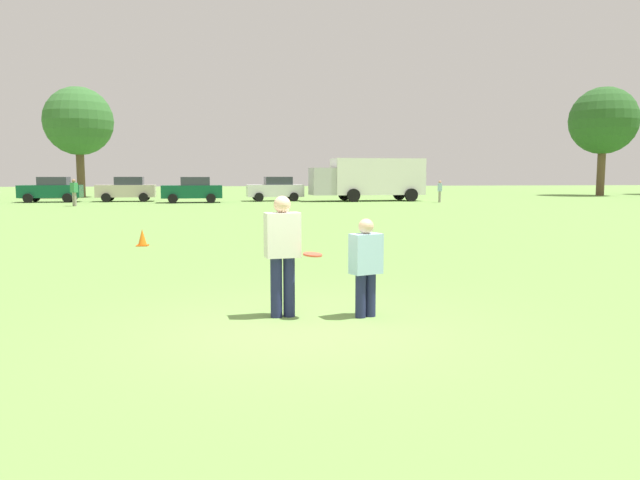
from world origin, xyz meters
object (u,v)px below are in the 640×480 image
(player_defender, at_px, (366,263))
(traffic_cone, at_px, (142,238))
(bystander_sideline_watcher, at_px, (440,190))
(parked_car_near_left, at_px, (51,189))
(parked_car_mid_left, at_px, (127,189))
(frisbee, at_px, (313,255))
(parked_car_center, at_px, (193,190))
(bystander_far_jogger, at_px, (74,191))
(parked_car_mid_right, at_px, (276,189))
(player_thrower, at_px, (282,249))
(box_truck, at_px, (369,178))

(player_defender, height_order, traffic_cone, player_defender)
(player_defender, relative_size, bystander_sideline_watcher, 0.90)
(parked_car_near_left, height_order, parked_car_mid_left, same)
(traffic_cone, relative_size, parked_car_near_left, 0.11)
(frisbee, bearing_deg, parked_car_center, 96.89)
(frisbee, xyz_separation_m, bystander_far_jogger, (-11.36, 31.59, 0.06))
(player_defender, distance_m, parked_car_mid_left, 39.20)
(traffic_cone, distance_m, bystander_sideline_watcher, 29.64)
(parked_car_near_left, height_order, bystander_sideline_watcher, parked_car_near_left)
(parked_car_mid_right, height_order, bystander_sideline_watcher, parked_car_mid_right)
(player_thrower, distance_m, parked_car_mid_left, 38.76)
(player_thrower, height_order, parked_car_mid_left, parked_car_mid_left)
(player_defender, distance_m, traffic_cone, 10.27)
(parked_car_center, bearing_deg, parked_car_mid_left, 153.37)
(player_thrower, bearing_deg, parked_car_near_left, 110.61)
(player_defender, distance_m, parked_car_near_left, 40.51)
(player_thrower, bearing_deg, parked_car_center, 96.26)
(parked_car_mid_right, bearing_deg, frisbee, -92.65)
(player_thrower, relative_size, traffic_cone, 3.60)
(parked_car_near_left, bearing_deg, parked_car_mid_left, 4.01)
(player_defender, height_order, frisbee, player_defender)
(player_defender, relative_size, parked_car_center, 0.33)
(bystander_sideline_watcher, relative_size, bystander_far_jogger, 0.91)
(parked_car_mid_left, bearing_deg, bystander_sideline_watcher, -11.15)
(box_truck, bearing_deg, bystander_far_jogger, -166.89)
(traffic_cone, height_order, bystander_sideline_watcher, bystander_sideline_watcher)
(traffic_cone, relative_size, bystander_far_jogger, 0.28)
(box_truck, bearing_deg, traffic_cone, -114.74)
(parked_car_mid_left, distance_m, parked_car_center, 5.56)
(traffic_cone, bearing_deg, parked_car_center, 91.15)
(player_defender, relative_size, parked_car_near_left, 0.33)
(parked_car_mid_left, relative_size, parked_car_mid_right, 1.00)
(bystander_far_jogger, bearing_deg, parked_car_near_left, 117.61)
(parked_car_mid_left, relative_size, bystander_far_jogger, 2.52)
(player_thrower, relative_size, parked_car_mid_right, 0.40)
(parked_car_mid_left, bearing_deg, parked_car_center, -26.63)
(bystander_sideline_watcher, distance_m, bystander_far_jogger, 24.70)
(bystander_sideline_watcher, height_order, bystander_far_jogger, bystander_far_jogger)
(parked_car_center, xyz_separation_m, parked_car_mid_right, (6.01, 1.88, 0.00))
(frisbee, distance_m, traffic_cone, 9.96)
(parked_car_mid_right, xyz_separation_m, box_truck, (6.99, -1.01, 0.83))
(bystander_far_jogger, bearing_deg, frisbee, -70.22)
(frisbee, bearing_deg, bystander_sideline_watcher, 68.36)
(traffic_cone, distance_m, parked_car_mid_left, 29.22)
(player_defender, distance_m, bystander_far_jogger, 33.85)
(parked_car_mid_left, relative_size, parked_car_center, 1.00)
(traffic_cone, relative_size, parked_car_center, 0.11)
(parked_car_mid_left, bearing_deg, player_defender, -75.21)
(player_thrower, height_order, parked_car_center, parked_car_center)
(box_truck, bearing_deg, parked_car_mid_left, 174.84)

